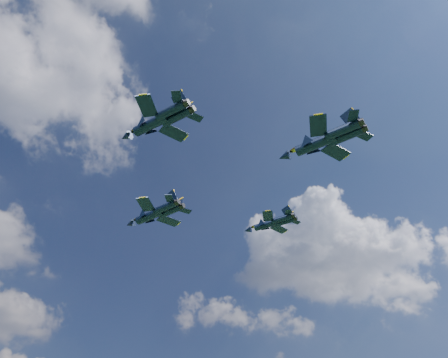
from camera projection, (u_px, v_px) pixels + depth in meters
The scene contains 4 objects.
jet_lead at pixel (148, 216), 101.41m from camera, with size 12.85×17.76×4.20m.
jet_left at pixel (149, 125), 77.48m from camera, with size 12.07×16.72×3.97m.
jet_right at pixel (265, 225), 104.78m from camera, with size 10.40×14.26×3.41m.
jet_slot at pixel (313, 145), 81.61m from camera, with size 13.24×18.35×4.35m.
Camera 1 is at (-41.64, -60.94, 3.23)m, focal length 35.00 mm.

